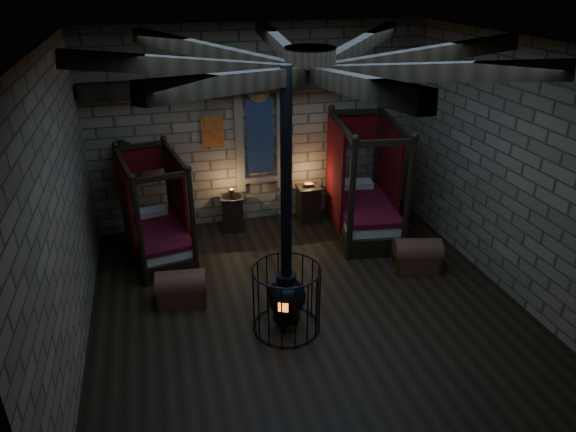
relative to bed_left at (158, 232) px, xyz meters
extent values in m
cube|color=black|center=(2.31, -2.34, -0.51)|extent=(7.00, 7.00, 0.01)
cube|color=#847054|center=(2.31, 1.16, 1.59)|extent=(7.00, 0.02, 4.20)
cube|color=#847054|center=(2.31, -5.84, 1.59)|extent=(7.00, 0.02, 4.20)
cube|color=#847054|center=(-1.19, -2.34, 1.59)|extent=(0.02, 7.00, 4.20)
cube|color=#847054|center=(5.81, -2.34, 1.59)|extent=(0.02, 7.00, 4.20)
cube|color=black|center=(2.31, -2.34, 3.69)|extent=(7.00, 7.00, 0.01)
cube|color=black|center=(2.31, 0.98, 2.54)|extent=(6.86, 0.35, 0.30)
cylinder|color=black|center=(2.31, -2.34, 3.54)|extent=(0.70, 0.70, 0.25)
cube|color=black|center=(2.31, 1.11, 1.39)|extent=(0.55, 0.04, 1.60)
cube|color=maroon|center=(1.31, 1.12, 1.59)|extent=(0.45, 0.03, 0.65)
cube|color=black|center=(-0.49, 1.00, 0.94)|extent=(0.30, 0.10, 1.15)
cube|color=black|center=(5.11, 1.00, 0.94)|extent=(0.30, 0.10, 1.15)
cube|color=black|center=(0.01, -0.08, -0.34)|extent=(1.32, 2.08, 0.33)
cube|color=beige|center=(0.01, -0.08, -0.08)|extent=(1.19, 1.91, 0.20)
cube|color=maroon|center=(0.01, -0.08, 0.05)|extent=(1.25, 1.96, 0.09)
cube|color=beige|center=(-0.11, 0.62, 0.15)|extent=(0.70, 0.43, 0.13)
cube|color=#62080A|center=(-0.15, 0.87, 1.21)|extent=(1.01, 0.22, 0.51)
cylinder|color=black|center=(-0.28, -1.07, 0.52)|extent=(0.10, 0.10, 2.04)
cylinder|color=black|center=(-0.61, 0.76, 0.52)|extent=(0.10, 0.10, 2.04)
cylinder|color=black|center=(0.63, -0.91, 0.52)|extent=(0.10, 0.10, 2.04)
cylinder|color=black|center=(0.31, 0.92, 0.52)|extent=(0.10, 0.10, 2.04)
cube|color=#62080A|center=(-0.52, 0.11, 0.56)|extent=(0.30, 1.38, 1.81)
cube|color=#62080A|center=(0.45, 0.28, 0.56)|extent=(0.30, 1.38, 1.81)
cube|color=black|center=(4.24, -0.13, -0.31)|extent=(1.50, 2.41, 0.39)
cube|color=beige|center=(4.24, -0.13, 0.00)|extent=(1.34, 2.22, 0.24)
cube|color=maroon|center=(4.24, -0.13, 0.15)|extent=(1.41, 2.27, 0.11)
cube|color=beige|center=(4.36, 0.69, 0.26)|extent=(0.81, 0.49, 0.15)
cube|color=#62080A|center=(4.40, 0.98, 1.51)|extent=(1.19, 0.23, 0.60)
cylinder|color=black|center=(3.54, -1.12, 0.69)|extent=(0.12, 0.12, 2.39)
cylinder|color=black|center=(3.86, 1.03, 0.69)|extent=(0.12, 0.12, 2.39)
cylinder|color=black|center=(4.62, -1.28, 0.69)|extent=(0.12, 0.12, 2.39)
cylinder|color=black|center=(4.94, 0.87, 0.69)|extent=(0.12, 0.12, 2.39)
cube|color=#62080A|center=(3.72, 0.28, 0.75)|extent=(0.30, 1.62, 2.12)
cube|color=#62080A|center=(4.86, 0.11, 0.75)|extent=(0.30, 1.62, 2.12)
cube|color=brown|center=(0.30, -1.74, -0.34)|extent=(0.87, 0.60, 0.34)
cylinder|color=brown|center=(0.30, -1.74, -0.17)|extent=(0.87, 0.60, 0.50)
cube|color=olive|center=(-0.08, -1.69, -0.34)|extent=(0.11, 0.52, 0.36)
cube|color=olive|center=(0.68, -1.78, -0.34)|extent=(0.11, 0.52, 0.36)
cube|color=brown|center=(4.63, -1.80, -0.33)|extent=(0.97, 0.72, 0.36)
cylinder|color=brown|center=(4.63, -1.80, -0.15)|extent=(0.97, 0.72, 0.53)
cube|color=olive|center=(4.25, -1.70, -0.33)|extent=(0.19, 0.54, 0.38)
cube|color=olive|center=(5.02, -1.90, -0.33)|extent=(0.19, 0.54, 0.38)
cube|color=black|center=(1.58, 0.72, -0.14)|extent=(0.49, 0.47, 0.73)
cube|color=black|center=(1.58, 0.72, 0.25)|extent=(0.53, 0.52, 0.04)
cylinder|color=olive|center=(1.58, 0.72, 0.35)|extent=(0.10, 0.10, 0.17)
cube|color=black|center=(3.29, 0.73, -0.12)|extent=(0.47, 0.44, 0.77)
cube|color=black|center=(3.29, 0.73, 0.28)|extent=(0.51, 0.49, 0.04)
cube|color=brown|center=(3.29, 0.73, 0.35)|extent=(0.20, 0.14, 0.05)
cylinder|color=black|center=(1.83, -2.87, -0.27)|extent=(0.43, 0.43, 0.11)
sphere|color=black|center=(1.83, -2.87, 0.08)|extent=(0.60, 0.60, 0.60)
cylinder|color=black|center=(1.83, -2.87, 0.40)|extent=(0.30, 0.30, 0.15)
cube|color=#FF5914|center=(1.71, -3.14, 0.08)|extent=(0.15, 0.08, 0.15)
cylinder|color=black|center=(1.83, -2.87, 2.00)|extent=(0.16, 0.16, 3.09)
torus|color=black|center=(1.83, -2.87, -0.46)|extent=(1.06, 1.06, 0.03)
torus|color=black|center=(1.83, -2.87, 0.56)|extent=(1.06, 1.06, 0.03)
camera|label=1|loc=(0.16, -9.20, 4.62)|focal=32.00mm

